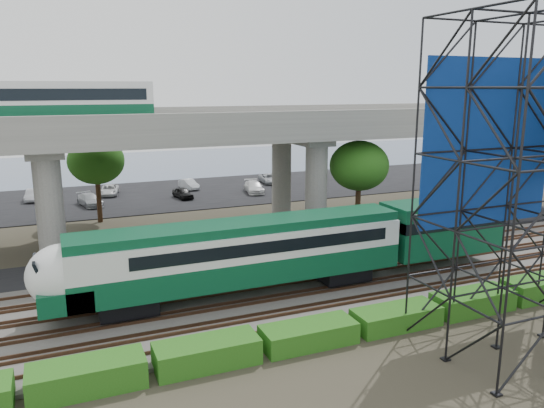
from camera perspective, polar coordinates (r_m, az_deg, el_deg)
name	(u,v)px	position (r m, az deg, el deg)	size (l,w,h in m)	color
ground	(257,313)	(29.42, -1.65, -11.64)	(140.00, 140.00, 0.00)	#474233
ballast_bed	(244,298)	(31.10, -2.99, -10.07)	(90.00, 12.00, 0.20)	slate
service_road	(205,256)	(38.75, -7.26, -5.62)	(90.00, 5.00, 0.08)	black
parking_lot	(148,196)	(61.04, -13.19, 0.86)	(90.00, 18.00, 0.08)	black
harbor_water	(122,169)	(82.52, -15.79, 3.68)	(140.00, 40.00, 0.03)	#495C78
rail_tracks	(244,295)	(31.03, -3.00, -9.76)	(90.00, 9.52, 0.16)	#472D1E
commuter_train	(277,248)	(30.87, 0.59, -4.73)	(29.30, 3.06, 4.30)	black
overpass	(175,137)	(42.21, -10.39, 7.13)	(80.00, 12.00, 12.40)	#9E9B93
scaffold_tower	(536,190)	(26.79, 26.57, 1.38)	(9.36, 6.36, 15.00)	black
hedge_strip	(309,333)	(25.99, 3.99, -13.72)	(34.60, 1.80, 1.20)	#205714
trees	(123,173)	(42.03, -15.71, 3.21)	(40.94, 16.94, 7.69)	#382314
suv	(97,254)	(38.27, -18.28, -5.12)	(2.56, 5.56, 1.54)	black
parked_cars	(157,191)	(60.48, -12.24, 1.42)	(35.04, 9.52, 1.30)	#BABABA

